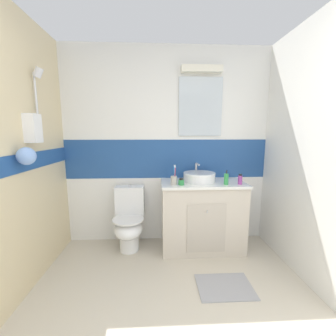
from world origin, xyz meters
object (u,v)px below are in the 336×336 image
sink_basin (199,177)px  lotion_bottle_short (240,179)px  hair_gel_jar (181,182)px  toilet (129,221)px  soap_dispenser (226,179)px  toothbrush_cup (174,180)px

sink_basin → lotion_bottle_short: sink_basin is taller
sink_basin → hair_gel_jar: sink_basin is taller
sink_basin → toilet: bearing=-179.5°
sink_basin → soap_dispenser: bearing=-33.8°
toilet → soap_dispenser: (1.14, -0.18, 0.55)m
toilet → soap_dispenser: 1.28m
toothbrush_cup → lotion_bottle_short: size_ratio=1.86×
lotion_bottle_short → hair_gel_jar: size_ratio=1.55×
soap_dispenser → toilet: bearing=171.2°
toothbrush_cup → soap_dispenser: size_ratio=1.35×
lotion_bottle_short → hair_gel_jar: bearing=179.8°
sink_basin → toothbrush_cup: bearing=-153.7°
toothbrush_cup → soap_dispenser: toothbrush_cup is taller
toilet → lotion_bottle_short: lotion_bottle_short is taller
hair_gel_jar → toothbrush_cup: bearing=169.8°
toilet → hair_gel_jar: hair_gel_jar is taller
toilet → lotion_bottle_short: (1.30, -0.17, 0.54)m
sink_basin → hair_gel_jar: bearing=-144.0°
soap_dispenser → hair_gel_jar: soap_dispenser is taller
sink_basin → toothbrush_cup: 0.36m
sink_basin → hair_gel_jar: 0.30m
sink_basin → lotion_bottle_short: 0.47m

